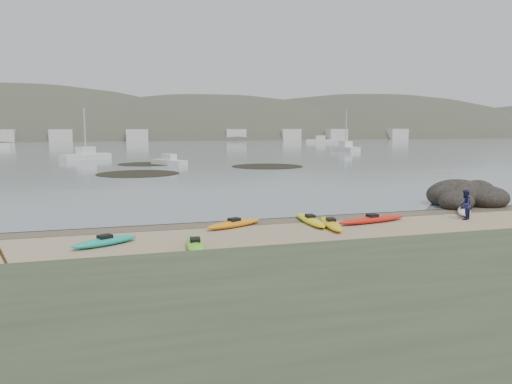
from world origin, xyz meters
name	(u,v)px	position (x,y,z in m)	size (l,w,h in m)	color
ground	(256,220)	(0.00, 0.00, 0.00)	(600.00, 600.00, 0.00)	tan
wet_sand	(258,221)	(0.00, -0.30, 0.00)	(60.00, 60.00, 0.00)	brown
water	(121,134)	(0.00, 300.00, 0.01)	(1200.00, 1200.00, 0.00)	slate
bluff	(506,329)	(0.00, -17.50, 1.00)	(60.00, 8.00, 2.00)	#475138
kayaks	(282,229)	(0.27, -3.49, 0.17)	(22.30, 10.39, 0.34)	white
person_east	(465,205)	(10.73, -3.06, 0.80)	(0.78, 0.60, 1.60)	#1B1C4F
rock_cluster	(467,201)	(14.34, 1.22, 0.26)	(5.49, 4.08, 1.97)	black
kelp_mats	(191,168)	(1.88, 33.81, 0.03)	(24.65, 21.46, 0.04)	black
moored_boats	(173,147)	(5.91, 83.91, 0.59)	(96.42, 79.81, 1.36)	silver
far_hills	(219,173)	(39.38, 193.97, -15.93)	(550.00, 135.00, 80.00)	#384235
far_town	(151,135)	(6.00, 145.00, 2.00)	(199.00, 5.00, 4.00)	beige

